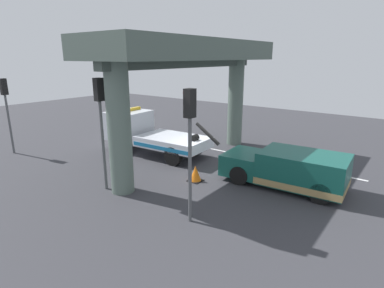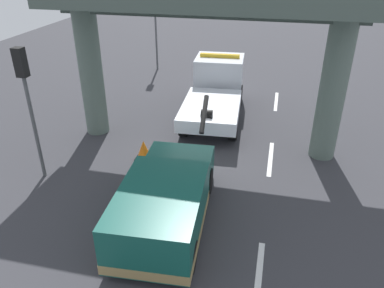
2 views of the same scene
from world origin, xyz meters
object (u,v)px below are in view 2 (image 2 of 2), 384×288
(tow_truck_white, at_px, (216,88))
(traffic_cone_orange, at_px, (144,150))
(towed_van_green, at_px, (165,203))
(traffic_light_far, at_px, (91,49))
(traffic_light_near, at_px, (26,87))
(traffic_light_mid, at_px, (155,19))

(tow_truck_white, xyz_separation_m, traffic_cone_orange, (-4.93, 1.87, -0.86))
(towed_van_green, distance_m, traffic_light_far, 8.25)
(traffic_light_near, xyz_separation_m, traffic_cone_orange, (1.96, -2.99, -2.93))
(traffic_light_near, height_order, traffic_cone_orange, traffic_light_near)
(tow_truck_white, bearing_deg, towed_van_green, -179.63)
(towed_van_green, height_order, traffic_light_near, traffic_light_near)
(tow_truck_white, bearing_deg, traffic_light_far, 116.21)
(traffic_light_far, relative_size, traffic_light_mid, 1.08)
(tow_truck_white, height_order, traffic_light_far, traffic_light_far)
(tow_truck_white, height_order, towed_van_green, tow_truck_white)
(towed_van_green, height_order, traffic_light_mid, traffic_light_mid)
(traffic_light_far, bearing_deg, tow_truck_white, -63.79)
(tow_truck_white, distance_m, traffic_light_far, 5.84)
(towed_van_green, relative_size, traffic_light_mid, 1.24)
(towed_van_green, distance_m, traffic_cone_orange, 4.08)
(traffic_cone_orange, bearing_deg, towed_van_green, -151.58)
(traffic_light_far, xyz_separation_m, traffic_light_mid, (8.50, 0.00, -0.25))
(traffic_light_near, distance_m, traffic_light_far, 4.50)
(traffic_light_far, relative_size, traffic_cone_orange, 6.52)
(towed_van_green, bearing_deg, traffic_light_far, 38.89)
(tow_truck_white, relative_size, traffic_light_near, 1.62)
(traffic_light_far, bearing_deg, traffic_light_mid, 0.00)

